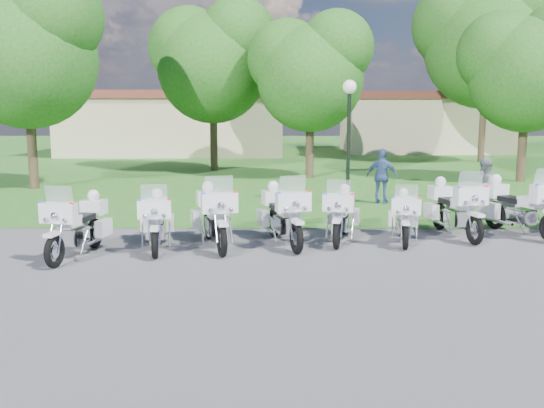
{
  "coord_description": "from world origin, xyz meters",
  "views": [
    {
      "loc": [
        0.48,
        -12.59,
        3.21
      ],
      "look_at": [
        0.44,
        1.2,
        0.95
      ],
      "focal_mm": 40.0,
      "sensor_mm": 36.0,
      "label": 1
    }
  ],
  "objects_px": {
    "motorcycle_4": "(341,213)",
    "bystander_b": "(483,189)",
    "motorcycle_3": "(283,214)",
    "motorcycle_7": "(518,206)",
    "motorcycle_1": "(156,220)",
    "motorcycle_2": "(214,215)",
    "motorcycle_5": "(404,216)",
    "bystander_c": "(382,177)",
    "motorcycle_6": "(454,207)",
    "lamp_post": "(349,111)",
    "motorcycle_0": "(78,225)"
  },
  "relations": [
    {
      "from": "motorcycle_3",
      "to": "motorcycle_4",
      "type": "bearing_deg",
      "value": 178.54
    },
    {
      "from": "motorcycle_1",
      "to": "motorcycle_6",
      "type": "distance_m",
      "value": 7.24
    },
    {
      "from": "bystander_c",
      "to": "motorcycle_1",
      "type": "bearing_deg",
      "value": 71.65
    },
    {
      "from": "motorcycle_0",
      "to": "motorcycle_7",
      "type": "xyz_separation_m",
      "value": [
        10.28,
        2.19,
        0.05
      ]
    },
    {
      "from": "motorcycle_6",
      "to": "bystander_c",
      "type": "relative_size",
      "value": 1.39
    },
    {
      "from": "motorcycle_3",
      "to": "motorcycle_7",
      "type": "bearing_deg",
      "value": 173.84
    },
    {
      "from": "motorcycle_4",
      "to": "motorcycle_6",
      "type": "xyz_separation_m",
      "value": [
        2.84,
        0.54,
        0.06
      ]
    },
    {
      "from": "bystander_c",
      "to": "motorcycle_4",
      "type": "bearing_deg",
      "value": 96.58
    },
    {
      "from": "motorcycle_2",
      "to": "motorcycle_5",
      "type": "height_order",
      "value": "motorcycle_2"
    },
    {
      "from": "motorcycle_2",
      "to": "motorcycle_7",
      "type": "xyz_separation_m",
      "value": [
        7.47,
        1.26,
        0.01
      ]
    },
    {
      "from": "motorcycle_0",
      "to": "bystander_b",
      "type": "xyz_separation_m",
      "value": [
        10.12,
        4.28,
        0.19
      ]
    },
    {
      "from": "motorcycle_1",
      "to": "motorcycle_3",
      "type": "xyz_separation_m",
      "value": [
        2.85,
        0.5,
        0.06
      ]
    },
    {
      "from": "motorcycle_6",
      "to": "motorcycle_7",
      "type": "bearing_deg",
      "value": 173.15
    },
    {
      "from": "motorcycle_4",
      "to": "bystander_c",
      "type": "height_order",
      "value": "bystander_c"
    },
    {
      "from": "motorcycle_6",
      "to": "bystander_b",
      "type": "height_order",
      "value": "bystander_b"
    },
    {
      "from": "lamp_post",
      "to": "motorcycle_3",
      "type": "bearing_deg",
      "value": -111.46
    },
    {
      "from": "bystander_b",
      "to": "motorcycle_2",
      "type": "bearing_deg",
      "value": -24.88
    },
    {
      "from": "motorcycle_0",
      "to": "motorcycle_3",
      "type": "distance_m",
      "value": 4.55
    },
    {
      "from": "motorcycle_7",
      "to": "bystander_b",
      "type": "relative_size",
      "value": 1.42
    },
    {
      "from": "motorcycle_3",
      "to": "bystander_b",
      "type": "height_order",
      "value": "bystander_b"
    },
    {
      "from": "motorcycle_6",
      "to": "lamp_post",
      "type": "xyz_separation_m",
      "value": [
        -2.07,
        4.66,
        2.32
      ]
    },
    {
      "from": "lamp_post",
      "to": "motorcycle_1",
      "type": "bearing_deg",
      "value": -129.72
    },
    {
      "from": "motorcycle_3",
      "to": "lamp_post",
      "type": "height_order",
      "value": "lamp_post"
    },
    {
      "from": "motorcycle_2",
      "to": "motorcycle_6",
      "type": "bearing_deg",
      "value": 176.17
    },
    {
      "from": "motorcycle_2",
      "to": "motorcycle_3",
      "type": "height_order",
      "value": "motorcycle_2"
    },
    {
      "from": "motorcycle_5",
      "to": "bystander_b",
      "type": "distance_m",
      "value": 4.02
    },
    {
      "from": "motorcycle_5",
      "to": "motorcycle_6",
      "type": "relative_size",
      "value": 0.86
    },
    {
      "from": "motorcycle_1",
      "to": "motorcycle_4",
      "type": "xyz_separation_m",
      "value": [
        4.26,
        0.87,
        -0.0
      ]
    },
    {
      "from": "motorcycle_4",
      "to": "motorcycle_6",
      "type": "relative_size",
      "value": 0.92
    },
    {
      "from": "motorcycle_1",
      "to": "motorcycle_7",
      "type": "xyz_separation_m",
      "value": [
        8.74,
        1.52,
        0.08
      ]
    },
    {
      "from": "motorcycle_4",
      "to": "motorcycle_5",
      "type": "distance_m",
      "value": 1.48
    },
    {
      "from": "motorcycle_7",
      "to": "bystander_c",
      "type": "distance_m",
      "value": 5.44
    },
    {
      "from": "bystander_b",
      "to": "bystander_c",
      "type": "relative_size",
      "value": 0.97
    },
    {
      "from": "motorcycle_2",
      "to": "motorcycle_7",
      "type": "height_order",
      "value": "motorcycle_7"
    },
    {
      "from": "motorcycle_4",
      "to": "bystander_b",
      "type": "relative_size",
      "value": 1.31
    },
    {
      "from": "lamp_post",
      "to": "motorcycle_0",
      "type": "bearing_deg",
      "value": -134.33
    },
    {
      "from": "motorcycle_5",
      "to": "bystander_c",
      "type": "bearing_deg",
      "value": -85.34
    },
    {
      "from": "motorcycle_0",
      "to": "motorcycle_1",
      "type": "xyz_separation_m",
      "value": [
        1.54,
        0.67,
        -0.03
      ]
    },
    {
      "from": "motorcycle_4",
      "to": "bystander_c",
      "type": "bearing_deg",
      "value": -97.33
    },
    {
      "from": "motorcycle_1",
      "to": "motorcycle_4",
      "type": "bearing_deg",
      "value": -177.07
    },
    {
      "from": "motorcycle_5",
      "to": "motorcycle_7",
      "type": "bearing_deg",
      "value": -156.62
    },
    {
      "from": "motorcycle_6",
      "to": "lamp_post",
      "type": "height_order",
      "value": "lamp_post"
    },
    {
      "from": "motorcycle_1",
      "to": "motorcycle_7",
      "type": "relative_size",
      "value": 0.94
    },
    {
      "from": "motorcycle_2",
      "to": "motorcycle_5",
      "type": "relative_size",
      "value": 1.17
    },
    {
      "from": "motorcycle_3",
      "to": "motorcycle_4",
      "type": "xyz_separation_m",
      "value": [
        1.41,
        0.37,
        -0.06
      ]
    },
    {
      "from": "motorcycle_2",
      "to": "motorcycle_4",
      "type": "distance_m",
      "value": 3.06
    },
    {
      "from": "motorcycle_7",
      "to": "lamp_post",
      "type": "relative_size",
      "value": 0.62
    },
    {
      "from": "lamp_post",
      "to": "motorcycle_6",
      "type": "bearing_deg",
      "value": -66.06
    },
    {
      "from": "motorcycle_0",
      "to": "bystander_c",
      "type": "relative_size",
      "value": 1.34
    },
    {
      "from": "motorcycle_7",
      "to": "bystander_b",
      "type": "distance_m",
      "value": 2.1
    }
  ]
}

